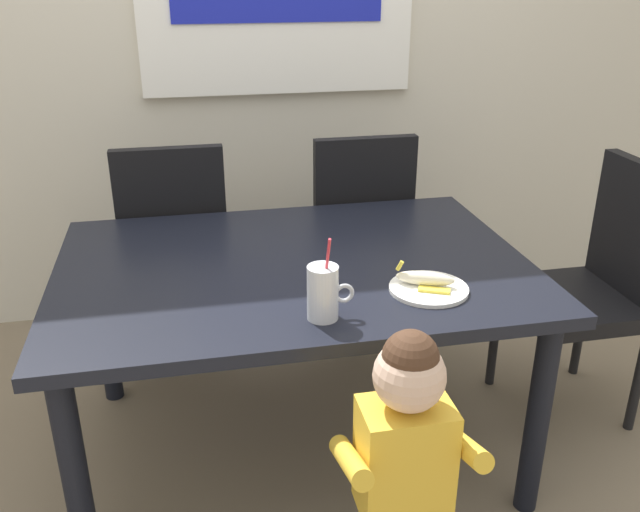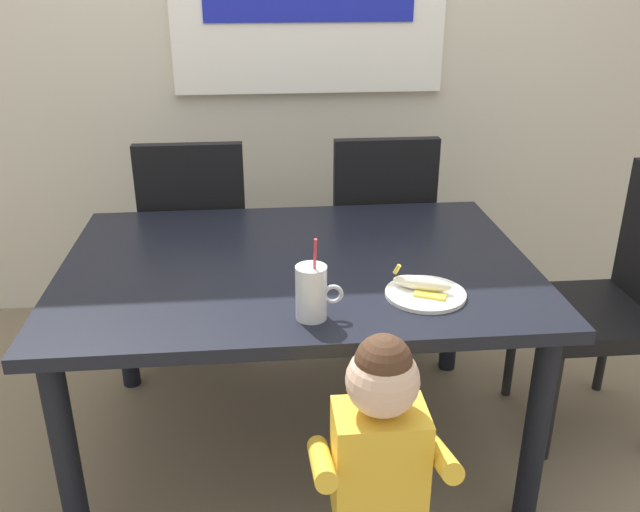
{
  "view_description": "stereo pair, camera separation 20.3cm",
  "coord_description": "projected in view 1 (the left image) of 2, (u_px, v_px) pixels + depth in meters",
  "views": [
    {
      "loc": [
        -0.31,
        -1.93,
        1.59
      ],
      "look_at": [
        0.06,
        -0.1,
        0.78
      ],
      "focal_mm": 37.87,
      "sensor_mm": 36.0,
      "label": 1
    },
    {
      "loc": [
        -0.11,
        -1.96,
        1.59
      ],
      "look_at": [
        0.06,
        -0.1,
        0.78
      ],
      "focal_mm": 37.87,
      "sensor_mm": 36.0,
      "label": 2
    }
  ],
  "objects": [
    {
      "name": "dining_chair_right",
      "position": [
        357.0,
        226.0,
        2.93
      ],
      "size": [
        0.44,
        0.44,
        0.96
      ],
      "rotation": [
        0.0,
        0.0,
        3.14
      ],
      "color": "black",
      "rests_on": "ground"
    },
    {
      "name": "dining_table",
      "position": [
        294.0,
        286.0,
        2.17
      ],
      "size": [
        1.48,
        1.04,
        0.72
      ],
      "color": "black",
      "rests_on": "ground"
    },
    {
      "name": "toddler_standing",
      "position": [
        405.0,
        446.0,
        1.61
      ],
      "size": [
        0.33,
        0.24,
        0.84
      ],
      "color": "#3F4760",
      "rests_on": "ground"
    },
    {
      "name": "ground_plane",
      "position": [
        297.0,
        444.0,
        2.43
      ],
      "size": [
        24.0,
        24.0,
        0.0
      ],
      "primitive_type": "plane",
      "color": "#7A6B56"
    },
    {
      "name": "milk_cup",
      "position": [
        323.0,
        295.0,
        1.78
      ],
      "size": [
        0.13,
        0.09,
        0.25
      ],
      "color": "silver",
      "rests_on": "dining_table"
    },
    {
      "name": "snack_plate",
      "position": [
        429.0,
        289.0,
        1.95
      ],
      "size": [
        0.23,
        0.23,
        0.01
      ],
      "primitive_type": "cylinder",
      "color": "white",
      "rests_on": "dining_table"
    },
    {
      "name": "dining_chair_far",
      "position": [
        597.0,
        277.0,
        2.45
      ],
      "size": [
        0.44,
        0.44,
        0.96
      ],
      "rotation": [
        0.0,
        0.0,
        -1.57
      ],
      "color": "black",
      "rests_on": "ground"
    },
    {
      "name": "peeled_banana",
      "position": [
        426.0,
        279.0,
        1.95
      ],
      "size": [
        0.17,
        0.14,
        0.07
      ],
      "rotation": [
        0.0,
        0.0,
        -0.44
      ],
      "color": "#F4EAC6",
      "rests_on": "snack_plate"
    },
    {
      "name": "dining_chair_left",
      "position": [
        175.0,
        240.0,
        2.78
      ],
      "size": [
        0.44,
        0.45,
        0.96
      ],
      "rotation": [
        0.0,
        0.0,
        3.14
      ],
      "color": "black",
      "rests_on": "ground"
    }
  ]
}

